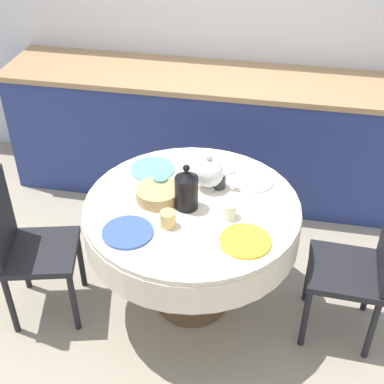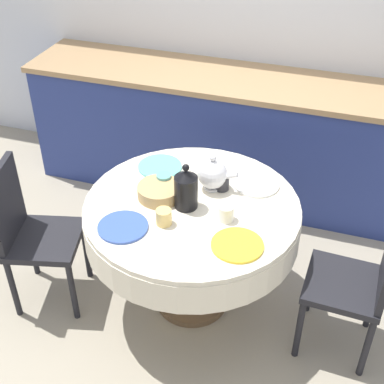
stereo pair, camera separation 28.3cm
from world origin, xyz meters
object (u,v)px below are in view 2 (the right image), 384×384
Objects in this scene: chair_left at (361,278)px; chair_right at (30,230)px; teapot at (213,174)px; coffee_carafe at (186,189)px.

chair_left is 1.00× the size of chair_right.
teapot is (0.97, 0.41, 0.33)m from chair_right.
coffee_carafe is at bearing 88.71° from chair_right.
coffee_carafe reaches higher than chair_right.
chair_right is 0.97m from coffee_carafe.
chair_right is 1.10m from teapot.
chair_left is 1.02m from coffee_carafe.
chair_right is at bearing -157.22° from teapot.
coffee_carafe is 1.15× the size of teapot.
coffee_carafe is 0.22m from teapot.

